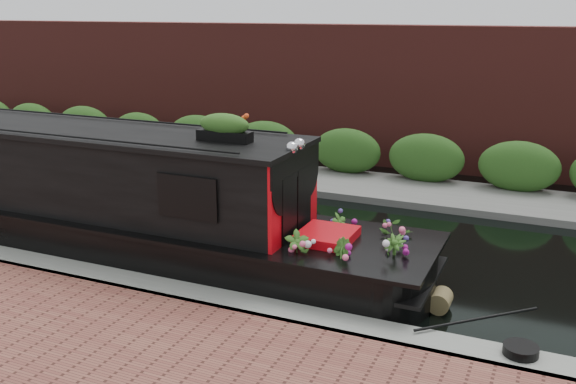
% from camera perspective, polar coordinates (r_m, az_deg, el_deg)
% --- Properties ---
extents(ground, '(80.00, 80.00, 0.00)m').
position_cam_1_polar(ground, '(13.08, -2.54, -3.93)').
color(ground, black).
rests_on(ground, ground).
extents(near_bank_coping, '(40.00, 0.60, 0.50)m').
position_cam_1_polar(near_bank_coping, '(10.45, -10.65, -9.55)').
color(near_bank_coping, gray).
rests_on(near_bank_coping, ground).
extents(far_bank_path, '(40.00, 2.40, 0.34)m').
position_cam_1_polar(far_bank_path, '(16.76, 3.81, 0.59)').
color(far_bank_path, '#62635E').
rests_on(far_bank_path, ground).
extents(far_hedge, '(40.00, 1.10, 2.80)m').
position_cam_1_polar(far_hedge, '(17.58, 4.82, 1.31)').
color(far_hedge, '#29531B').
rests_on(far_hedge, ground).
extents(far_brick_wall, '(40.00, 1.00, 8.00)m').
position_cam_1_polar(far_brick_wall, '(19.53, 6.84, 2.75)').
color(far_brick_wall, '#5A231E').
rests_on(far_brick_wall, ground).
extents(narrowboat, '(12.88, 2.27, 3.04)m').
position_cam_1_polar(narrowboat, '(12.86, -17.81, -0.84)').
color(narrowboat, black).
rests_on(narrowboat, ground).
extents(rope_fender, '(0.33, 0.40, 0.33)m').
position_cam_1_polar(rope_fender, '(10.21, 13.39, -9.37)').
color(rope_fender, brown).
rests_on(rope_fender, ground).
extents(coiled_mooring_rope, '(0.44, 0.44, 0.12)m').
position_cam_1_polar(coiled_mooring_rope, '(8.85, 19.99, -13.08)').
color(coiled_mooring_rope, black).
rests_on(coiled_mooring_rope, near_bank_coping).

